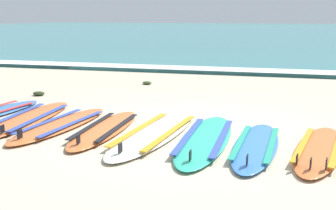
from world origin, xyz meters
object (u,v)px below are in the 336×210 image
Objects in this scene: surfboard_2 at (61,124)px; surfboard_3 at (105,129)px; surfboard_4 at (155,133)px; surfboard_6 at (256,145)px; surfboard_5 at (205,139)px; surfboard_1 at (27,119)px; surfboard_7 at (319,149)px.

surfboard_2 is 1.06× the size of surfboard_3.
surfboard_4 is 1.38m from surfboard_6.
surfboard_4 is (1.46, -0.06, -0.00)m from surfboard_2.
surfboard_6 is (0.65, -0.12, 0.00)m from surfboard_5.
surfboard_1 and surfboard_2 have the same top height.
surfboard_5 is at bearing -4.76° from surfboard_3.
surfboard_4 is 1.24× the size of surfboard_6.
surfboard_4 is at bearing -1.50° from surfboard_3.
surfboard_1 is at bearing 173.31° from surfboard_4.
surfboard_3 is 2.86m from surfboard_7.
surfboard_5 is (2.85, -0.35, -0.00)m from surfboard_1.
surfboard_7 is (2.85, -0.19, 0.00)m from surfboard_3.
surfboard_6 is at bearing -7.70° from surfboard_1.
surfboard_3 is 0.74m from surfboard_4.
surfboard_7 is (4.25, -0.42, 0.00)m from surfboard_1.
surfboard_3 is 2.12m from surfboard_6.
surfboard_7 is at bearing -3.74° from surfboard_2.
surfboard_5 is (1.45, -0.12, -0.00)m from surfboard_3.
surfboard_5 is at bearing 177.19° from surfboard_7.
surfboard_7 is (1.40, -0.07, 0.00)m from surfboard_5.
surfboard_3 is 0.99× the size of surfboard_7.
surfboard_3 and surfboard_6 have the same top height.
surfboard_7 is at bearing -3.80° from surfboard_3.
surfboard_2 is 1.07× the size of surfboard_6.
surfboard_2 is 0.72m from surfboard_3.
surfboard_4 is at bearing -2.47° from surfboard_2.
surfboard_2 is at bearing -15.39° from surfboard_1.
surfboard_3 is 0.81× the size of surfboard_4.
surfboard_6 is (3.51, -0.47, -0.00)m from surfboard_1.
surfboard_2 is at bearing 176.53° from surfboard_3.
surfboard_5 and surfboard_6 have the same top height.
surfboard_3 is 1.46m from surfboard_5.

